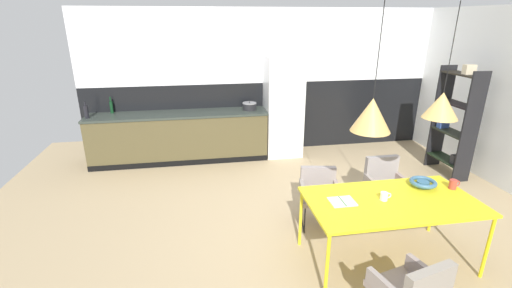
# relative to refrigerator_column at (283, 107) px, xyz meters

# --- Properties ---
(ground_plane) EXTENTS (9.01, 9.01, 0.00)m
(ground_plane) POSITION_rel_refrigerator_column_xyz_m (-0.28, -3.05, -0.95)
(ground_plane) COLOR tan
(back_wall_splashback_dark) EXTENTS (6.92, 0.12, 1.37)m
(back_wall_splashback_dark) POSITION_rel_refrigerator_column_xyz_m (-0.28, 0.36, -0.27)
(back_wall_splashback_dark) COLOR black
(back_wall_splashback_dark) RESTS_ON ground
(back_wall_panel_upper) EXTENTS (6.92, 0.12, 1.37)m
(back_wall_panel_upper) POSITION_rel_refrigerator_column_xyz_m (-0.28, 0.36, 1.11)
(back_wall_panel_upper) COLOR silver
(back_wall_panel_upper) RESTS_ON back_wall_splashback_dark
(kitchen_counter) EXTENTS (3.26, 0.63, 0.92)m
(kitchen_counter) POSITION_rel_refrigerator_column_xyz_m (-1.98, -0.00, -0.49)
(kitchen_counter) COLOR #4C4428
(kitchen_counter) RESTS_ON ground
(refrigerator_column) EXTENTS (0.69, 0.60, 1.91)m
(refrigerator_column) POSITION_rel_refrigerator_column_xyz_m (0.00, 0.00, 0.00)
(refrigerator_column) COLOR silver
(refrigerator_column) RESTS_ON ground
(dining_table) EXTENTS (1.79, 0.94, 0.75)m
(dining_table) POSITION_rel_refrigerator_column_xyz_m (0.34, -3.39, -0.24)
(dining_table) COLOR yellow
(dining_table) RESTS_ON ground
(armchair_near_window) EXTENTS (0.56, 0.55, 0.73)m
(armchair_near_window) POSITION_rel_refrigerator_column_xyz_m (-0.13, -2.51, -0.48)
(armchair_near_window) COLOR gray
(armchair_near_window) RESTS_ON ground
(armchair_far_side) EXTENTS (0.49, 0.47, 0.80)m
(armchair_far_side) POSITION_rel_refrigerator_column_xyz_m (0.80, -2.46, -0.45)
(armchair_far_side) COLOR gray
(armchair_far_side) RESTS_ON ground
(fruit_bowl) EXTENTS (0.29, 0.29, 0.08)m
(fruit_bowl) POSITION_rel_refrigerator_column_xyz_m (0.84, -3.17, -0.15)
(fruit_bowl) COLOR #33607F
(fruit_bowl) RESTS_ON dining_table
(open_book) EXTENTS (0.26, 0.22, 0.02)m
(open_book) POSITION_rel_refrigerator_column_xyz_m (-0.19, -3.34, -0.20)
(open_book) COLOR white
(open_book) RESTS_ON dining_table
(mug_tall_blue) EXTENTS (0.12, 0.08, 0.09)m
(mug_tall_blue) POSITION_rel_refrigerator_column_xyz_m (0.26, -3.37, -0.16)
(mug_tall_blue) COLOR white
(mug_tall_blue) RESTS_ON dining_table
(mug_wide_latte) EXTENTS (0.13, 0.08, 0.11)m
(mug_wide_latte) POSITION_rel_refrigerator_column_xyz_m (1.15, -3.26, -0.15)
(mug_wide_latte) COLOR #B23D33
(mug_wide_latte) RESTS_ON dining_table
(cooking_pot) EXTENTS (0.26, 0.26, 0.16)m
(cooking_pot) POSITION_rel_refrigerator_column_xyz_m (-0.65, 0.03, 0.03)
(cooking_pot) COLOR black
(cooking_pot) RESTS_ON kitchen_counter
(bottle_vinegar_dark) EXTENTS (0.07, 0.07, 0.29)m
(bottle_vinegar_dark) POSITION_rel_refrigerator_column_xyz_m (-3.52, -0.09, 0.08)
(bottle_vinegar_dark) COLOR black
(bottle_vinegar_dark) RESTS_ON kitchen_counter
(bottle_wine_green) EXTENTS (0.06, 0.06, 0.30)m
(bottle_wine_green) POSITION_rel_refrigerator_column_xyz_m (-3.16, 0.21, 0.08)
(bottle_wine_green) COLOR #0F3319
(bottle_wine_green) RESTS_ON kitchen_counter
(open_shelf_unit) EXTENTS (0.30, 0.76, 1.88)m
(open_shelf_unit) POSITION_rel_refrigerator_column_xyz_m (2.59, -1.39, -0.01)
(open_shelf_unit) COLOR black
(open_shelf_unit) RESTS_ON ground
(pendant_lamp_over_table_near) EXTENTS (0.38, 0.38, 1.16)m
(pendant_lamp_over_table_near) POSITION_rel_refrigerator_column_xyz_m (-0.01, -3.41, 0.74)
(pendant_lamp_over_table_near) COLOR black
(pendant_lamp_over_table_far) EXTENTS (0.33, 0.33, 1.07)m
(pendant_lamp_over_table_far) POSITION_rel_refrigerator_column_xyz_m (0.70, -3.41, 0.81)
(pendant_lamp_over_table_far) COLOR black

